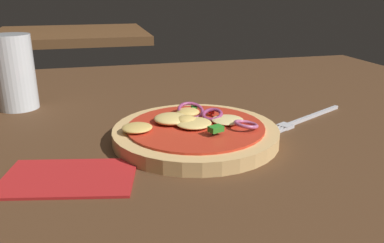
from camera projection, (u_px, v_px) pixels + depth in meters
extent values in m
cube|color=#4C301C|center=(158.00, 151.00, 0.54)|extent=(1.33, 1.08, 0.04)
cylinder|color=tan|center=(196.00, 134.00, 0.52)|extent=(0.22, 0.22, 0.02)
cylinder|color=red|center=(196.00, 126.00, 0.52)|extent=(0.18, 0.18, 0.00)
ellipsoid|color=#E5BC60|center=(186.00, 120.00, 0.52)|extent=(0.03, 0.03, 0.01)
ellipsoid|color=#EFCC72|center=(171.00, 118.00, 0.53)|extent=(0.05, 0.05, 0.01)
ellipsoid|color=#EFCC72|center=(194.00, 123.00, 0.51)|extent=(0.05, 0.05, 0.01)
ellipsoid|color=#E5BC60|center=(137.00, 128.00, 0.50)|extent=(0.04, 0.04, 0.01)
ellipsoid|color=#F4DB8E|center=(227.00, 120.00, 0.53)|extent=(0.04, 0.04, 0.01)
ellipsoid|color=#E5BC60|center=(188.00, 112.00, 0.56)|extent=(0.03, 0.03, 0.01)
torus|color=#93386B|center=(191.00, 111.00, 0.56)|extent=(0.04, 0.04, 0.02)
torus|color=#B25984|center=(246.00, 124.00, 0.50)|extent=(0.04, 0.04, 0.01)
torus|color=#93386B|center=(213.00, 115.00, 0.54)|extent=(0.04, 0.04, 0.01)
cube|color=#2D8C28|center=(216.00, 129.00, 0.48)|extent=(0.02, 0.02, 0.01)
cube|color=red|center=(212.00, 111.00, 0.56)|extent=(0.01, 0.01, 0.00)
cube|color=#2D8C28|center=(194.00, 108.00, 0.57)|extent=(0.01, 0.01, 0.00)
cube|color=silver|center=(314.00, 115.00, 0.62)|extent=(0.12, 0.07, 0.01)
cube|color=silver|center=(285.00, 126.00, 0.57)|extent=(0.02, 0.03, 0.01)
cube|color=silver|center=(270.00, 129.00, 0.56)|extent=(0.03, 0.02, 0.00)
cube|color=silver|center=(273.00, 130.00, 0.56)|extent=(0.03, 0.02, 0.00)
cube|color=silver|center=(276.00, 131.00, 0.55)|extent=(0.03, 0.02, 0.00)
cube|color=silver|center=(280.00, 132.00, 0.55)|extent=(0.03, 0.02, 0.00)
cylinder|color=silver|center=(15.00, 72.00, 0.64)|extent=(0.06, 0.06, 0.12)
cylinder|color=gold|center=(16.00, 81.00, 0.65)|extent=(0.06, 0.06, 0.09)
cylinder|color=white|center=(11.00, 50.00, 0.63)|extent=(0.06, 0.06, 0.01)
cube|color=#B21E1E|center=(69.00, 177.00, 0.42)|extent=(0.16, 0.12, 0.00)
cube|color=brown|center=(70.00, 35.00, 1.84)|extent=(0.70, 0.64, 0.04)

